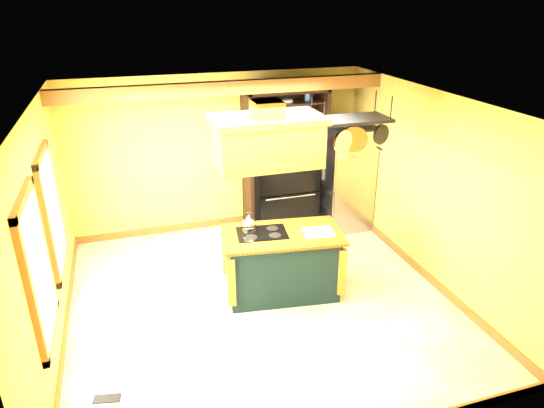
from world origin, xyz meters
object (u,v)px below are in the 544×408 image
refrigerator (343,178)px  hutch (284,175)px  kitchen_island (282,263)px  range_hood (267,139)px  pot_rack (350,126)px

refrigerator → hutch: (-1.00, 0.33, 0.05)m
kitchen_island → refrigerator: bearing=53.2°
refrigerator → hutch: 1.06m
hutch → range_hood: bearing=-113.9°
kitchen_island → pot_rack: pot_rack is taller
refrigerator → pot_rack: bearing=-115.2°
kitchen_island → refrigerator: 2.53m
range_hood → hutch: bearing=66.1°
kitchen_island → refrigerator: refrigerator is taller
hutch → kitchen_island: bearing=-109.3°
range_hood → hutch: range_hood is taller
refrigerator → range_hood: bearing=-137.4°
kitchen_island → refrigerator: (1.75, 1.79, 0.41)m
refrigerator → kitchen_island: bearing=-134.3°
range_hood → hutch: 2.66m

